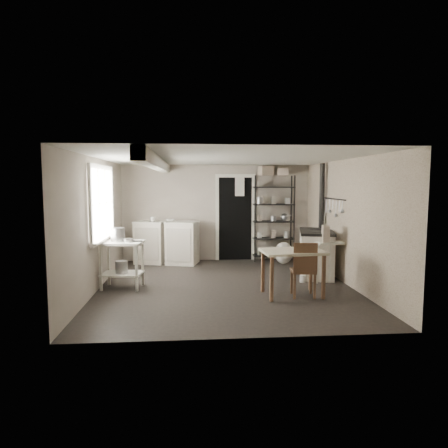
{
  "coord_description": "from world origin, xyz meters",
  "views": [
    {
      "loc": [
        -0.6,
        -7.1,
        1.85
      ],
      "look_at": [
        0.0,
        0.3,
        1.1
      ],
      "focal_mm": 32.0,
      "sensor_mm": 36.0,
      "label": 1
    }
  ],
  "objects": [
    {
      "name": "utensil_rail",
      "position": [
        2.19,
        0.6,
        1.55
      ],
      "size": [
        0.06,
        1.2,
        0.44
      ],
      "primitive_type": null,
      "color": "#ABAAAD",
      "rests_on": "wall_right"
    },
    {
      "name": "saucepan",
      "position": [
        -1.71,
        -0.07,
        0.85
      ],
      "size": [
        0.19,
        0.19,
        0.09
      ],
      "primitive_type": "cylinder",
      "rotation": [
        0.0,
        0.0,
        -0.17
      ],
      "color": "#ABAAAD",
      "rests_on": "prep_table"
    },
    {
      "name": "stove",
      "position": [
        1.89,
        0.66,
        0.44
      ],
      "size": [
        0.9,
        1.28,
        0.91
      ],
      "primitive_type": null,
      "rotation": [
        0.0,
        0.0,
        -0.24
      ],
      "color": "silver",
      "rests_on": "ground"
    },
    {
      "name": "flour_sack",
      "position": [
        1.51,
        1.88,
        0.24
      ],
      "size": [
        0.51,
        0.47,
        0.51
      ],
      "primitive_type": "ellipsoid",
      "rotation": [
        0.0,
        0.0,
        -0.3
      ],
      "color": "silver",
      "rests_on": "ground"
    },
    {
      "name": "table_cup",
      "position": [
        1.28,
        -0.85,
        0.81
      ],
      "size": [
        0.13,
        0.13,
        0.09
      ],
      "primitive_type": "imported",
      "rotation": [
        0.0,
        0.0,
        -0.39
      ],
      "color": "silver",
      "rests_on": "work_table"
    },
    {
      "name": "wall_front",
      "position": [
        0.0,
        -2.5,
        1.15
      ],
      "size": [
        4.5,
        0.02,
        2.3
      ],
      "primitive_type": "cube",
      "color": "#ACA192",
      "rests_on": "ground"
    },
    {
      "name": "ceiling",
      "position": [
        0.0,
        0.0,
        2.3
      ],
      "size": [
        5.0,
        5.0,
        0.0
      ],
      "primitive_type": "plane",
      "rotation": [
        3.14,
        0.0,
        0.0
      ],
      "color": "beige",
      "rests_on": "wall_back"
    },
    {
      "name": "base_cabinets",
      "position": [
        -1.19,
        2.18,
        0.46
      ],
      "size": [
        1.61,
        0.99,
        0.99
      ],
      "primitive_type": null,
      "rotation": [
        0.0,
        0.0,
        -0.25
      ],
      "color": "silver",
      "rests_on": "ground"
    },
    {
      "name": "wall_left",
      "position": [
        -2.25,
        0.0,
        1.15
      ],
      "size": [
        0.02,
        5.0,
        2.3
      ],
      "primitive_type": "cube",
      "color": "#ACA192",
      "rests_on": "ground"
    },
    {
      "name": "wallpaper_panel",
      "position": [
        2.24,
        0.0,
        1.15
      ],
      "size": [
        0.01,
        5.0,
        2.3
      ],
      "primitive_type": null,
      "color": "#BCAF98",
      "rests_on": "wall_right"
    },
    {
      "name": "oats_box",
      "position": [
        1.87,
        0.06,
        1.01
      ],
      "size": [
        0.16,
        0.22,
        0.31
      ],
      "primitive_type": "cube",
      "rotation": [
        0.0,
        0.0,
        -0.18
      ],
      "color": "#BDAC98",
      "rests_on": "side_ledge"
    },
    {
      "name": "chair",
      "position": [
        1.22,
        -0.79,
        0.48
      ],
      "size": [
        0.42,
        0.43,
        0.92
      ],
      "primitive_type": null,
      "rotation": [
        0.0,
        0.0,
        -0.1
      ],
      "color": "#523523",
      "rests_on": "ground"
    },
    {
      "name": "shelf_rack",
      "position": [
        1.35,
        2.3,
        0.95
      ],
      "size": [
        0.98,
        0.41,
        2.05
      ],
      "primitive_type": null,
      "rotation": [
        0.0,
        0.0,
        -0.03
      ],
      "color": "black",
      "rests_on": "ground"
    },
    {
      "name": "floor",
      "position": [
        0.0,
        0.0,
        0.0
      ],
      "size": [
        5.0,
        5.0,
        0.0
      ],
      "primitive_type": "plane",
      "color": "black",
      "rests_on": "ground"
    },
    {
      "name": "mixing_bowl",
      "position": [
        -1.1,
        2.15,
        0.95
      ],
      "size": [
        0.3,
        0.3,
        0.07
      ],
      "primitive_type": "imported",
      "rotation": [
        0.0,
        0.0,
        -0.09
      ],
      "color": "silver",
      "rests_on": "base_cabinets"
    },
    {
      "name": "stockpot",
      "position": [
        -1.91,
        0.02,
        0.94
      ],
      "size": [
        0.27,
        0.27,
        0.27
      ],
      "primitive_type": "cylinder",
      "rotation": [
        0.0,
        0.0,
        -0.08
      ],
      "color": "#ABAAAD",
      "rests_on": "prep_table"
    },
    {
      "name": "storage_box_a",
      "position": [
        1.16,
        2.33,
        2.01
      ],
      "size": [
        0.36,
        0.34,
        0.21
      ],
      "primitive_type": "cube",
      "rotation": [
        0.0,
        0.0,
        0.25
      ],
      "color": "#BDAC98",
      "rests_on": "shelf_rack"
    },
    {
      "name": "doorway",
      "position": [
        0.45,
        2.47,
        1.0
      ],
      "size": [
        0.96,
        0.1,
        2.08
      ],
      "primitive_type": null,
      "color": "silver",
      "rests_on": "ground"
    },
    {
      "name": "wall_back",
      "position": [
        0.0,
        2.5,
        1.15
      ],
      "size": [
        4.5,
        0.02,
        2.3
      ],
      "primitive_type": "cube",
      "color": "#ACA192",
      "rests_on": "ground"
    },
    {
      "name": "side_ledge",
      "position": [
        1.95,
        0.06,
        0.43
      ],
      "size": [
        0.52,
        0.31,
        0.77
      ],
      "primitive_type": null,
      "rotation": [
        0.0,
        0.0,
        0.08
      ],
      "color": "silver",
      "rests_on": "ground"
    },
    {
      "name": "window",
      "position": [
        -2.22,
        0.2,
        1.5
      ],
      "size": [
        0.12,
        1.76,
        1.28
      ],
      "primitive_type": null,
      "color": "silver",
      "rests_on": "wall_left"
    },
    {
      "name": "work_table",
      "position": [
        1.05,
        -0.73,
        0.38
      ],
      "size": [
        1.05,
        0.77,
        0.76
      ],
      "primitive_type": null,
      "rotation": [
        0.0,
        0.0,
        0.07
      ],
      "color": "beige",
      "rests_on": "ground"
    },
    {
      "name": "shelf_jar",
      "position": [
        1.02,
        2.33,
        1.37
      ],
      "size": [
        0.11,
        0.12,
        0.2
      ],
      "primitive_type": "imported",
      "rotation": [
        0.0,
        0.0,
        -0.37
      ],
      "color": "silver",
      "rests_on": "shelf_rack"
    },
    {
      "name": "counter_cup",
      "position": [
        -1.49,
        2.1,
        0.97
      ],
      "size": [
        0.18,
        0.18,
        0.11
      ],
      "primitive_type": "imported",
      "rotation": [
        0.0,
        0.0,
        -0.42
      ],
      "color": "silver",
      "rests_on": "base_cabinets"
    },
    {
      "name": "ceiling_beam",
      "position": [
        -1.2,
        0.0,
        2.2
      ],
      "size": [
        0.18,
        5.0,
        0.18
      ],
      "primitive_type": null,
      "color": "silver",
      "rests_on": "ceiling"
    },
    {
      "name": "storage_box_b",
      "position": [
        1.56,
        2.24,
        1.99
      ],
      "size": [
        0.31,
        0.29,
        0.16
      ],
      "primitive_type": "cube",
      "rotation": [
        0.0,
        0.0,
        -0.25
      ],
      "color": "#BDAC98",
      "rests_on": "shelf_rack"
    },
    {
      "name": "floor_crock",
      "position": [
        1.48,
        0.14,
        0.08
      ],
      "size": [
        0.14,
        0.14,
        0.14
      ],
      "primitive_type": "cylinder",
      "rotation": [
        0.0,
        0.0,
        -0.28
      ],
      "color": "silver",
      "rests_on": "ground"
    },
    {
      "name": "bucket",
      "position": [
        -1.84,
        -0.06,
        0.39
      ],
      "size": [
        0.23,
        0.23,
        0.23
      ],
      "primitive_type": "cylinder",
      "rotation": [
        0.0,
        0.0,
        0.07
      ],
      "color": "#ABAAAD",
      "rests_on": "prep_table"
    },
    {
      "name": "wall_right",
      "position": [
        2.25,
        0.0,
        1.15
      ],
      "size": [
        0.02,
        5.0,
        2.3
      ],
      "primitive_type": "cube",
      "color": "#ACA192",
      "rests_on": "ground"
    },
    {
      "name": "stovepipe",
      "position": [
        2.14,
        1.12,
        1.59
      ],
      "size": [
        0.16,
        0.16,
        1.54
      ],
      "primitive_type": null,
      "rotation": [
        0.0,
        0.0,
        -0.39
      ],
      "color": "black",
      "rests_on": "stove"
    },
    {
      "name": "prep_table",
      "position": [
        -1.84,
        -0.01,
        0.4
      ],
      "size": [
        0.79,
        0.61,
        0.84
      ],
      "primitive_type": null,
      "rotation": [
        0.0,
        0.0,
        -0.13
      ],
      "color": "silver",
      "rests_on": "ground"
    }
  ]
}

